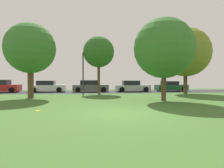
% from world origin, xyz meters
% --- Properties ---
extents(ground_plane, '(44.00, 44.00, 0.00)m').
position_xyz_m(ground_plane, '(0.00, 0.00, 0.00)').
color(ground_plane, '#3D6628').
extents(road_strip, '(44.00, 6.40, 0.01)m').
position_xyz_m(road_strip, '(0.00, 16.00, 0.00)').
color(road_strip, '#28282B').
rests_on(road_strip, ground_plane).
extents(oak_tree_right, '(4.49, 4.49, 6.19)m').
position_xyz_m(oak_tree_right, '(4.11, 4.91, 3.93)').
color(oak_tree_right, brown).
rests_on(oak_tree_right, ground_plane).
extents(maple_tree_far, '(4.28, 4.28, 6.42)m').
position_xyz_m(maple_tree_far, '(-6.42, 8.35, 4.25)').
color(maple_tree_far, brown).
rests_on(maple_tree_far, ground_plane).
extents(oak_tree_center, '(3.49, 3.49, 6.44)m').
position_xyz_m(oak_tree_center, '(-0.34, 12.90, 4.67)').
color(oak_tree_center, brown).
rests_on(oak_tree_center, ground_plane).
extents(oak_tree_left, '(5.45, 5.45, 7.37)m').
position_xyz_m(oak_tree_left, '(9.33, 11.66, 4.63)').
color(oak_tree_left, brown).
rests_on(oak_tree_left, ground_plane).
extents(frisbee_disc, '(0.27, 0.27, 0.03)m').
position_xyz_m(frisbee_disc, '(-4.04, 1.14, 0.01)').
color(frisbee_disc, yellow).
rests_on(frisbee_disc, ground_plane).
extents(parked_car_red, '(4.06, 2.02, 1.54)m').
position_xyz_m(parked_car_red, '(-12.03, 16.16, 0.70)').
color(parked_car_red, '#B21E1E').
rests_on(parked_car_red, ground_plane).
extents(parked_car_white, '(4.32, 2.07, 1.43)m').
position_xyz_m(parked_car_white, '(-6.65, 16.33, 0.66)').
color(parked_car_white, white).
rests_on(parked_car_white, ground_plane).
extents(parked_car_grey, '(4.49, 1.99, 1.48)m').
position_xyz_m(parked_car_grey, '(-1.27, 15.97, 0.67)').
color(parked_car_grey, slate).
rests_on(parked_car_grey, ground_plane).
extents(parked_car_silver, '(4.39, 1.93, 1.44)m').
position_xyz_m(parked_car_silver, '(4.11, 15.63, 0.65)').
color(parked_car_silver, '#B7B7BC').
rests_on(parked_car_silver, ground_plane).
extents(parked_car_green, '(4.06, 2.11, 1.35)m').
position_xyz_m(parked_car_green, '(9.51, 16.02, 0.62)').
color(parked_car_green, '#195633').
rests_on(parked_car_green, ground_plane).
extents(street_lamp_post, '(0.14, 0.14, 4.50)m').
position_xyz_m(street_lamp_post, '(-2.07, 12.20, 2.25)').
color(street_lamp_post, '#2D2D33').
rests_on(street_lamp_post, ground_plane).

